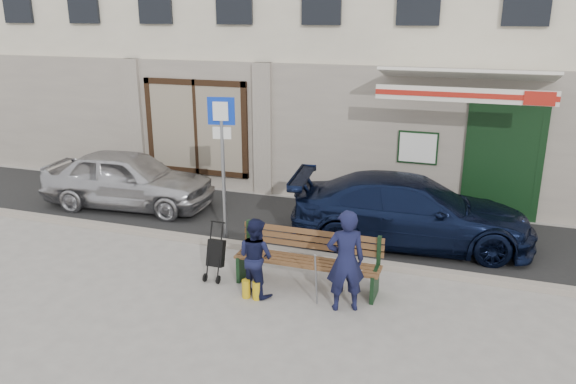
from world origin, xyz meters
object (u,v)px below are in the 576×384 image
at_px(car_silver, 128,179).
at_px(stroller, 216,254).
at_px(bench, 304,261).
at_px(woman, 256,257).
at_px(parking_sign, 222,145).
at_px(car_navy, 411,211).
at_px(man, 346,261).

xyz_separation_m(car_silver, stroller, (3.52, -2.69, -0.24)).
distance_m(bench, woman, 0.84).
bearing_deg(parking_sign, bench, -46.26).
relative_size(car_navy, man, 2.88).
bearing_deg(bench, parking_sign, 144.80).
height_order(parking_sign, stroller, parking_sign).
relative_size(car_navy, parking_sign, 1.63).
bearing_deg(man, woman, -24.74).
height_order(car_navy, bench, car_navy).
xyz_separation_m(bench, man, (0.80, -0.51, 0.34)).
xyz_separation_m(bench, woman, (-0.65, -0.49, 0.18)).
height_order(bench, woman, woman).
distance_m(car_navy, man, 2.98).
bearing_deg(parking_sign, stroller, -80.88).
relative_size(man, stroller, 1.63).
relative_size(car_silver, car_navy, 0.86).
distance_m(man, stroller, 2.35).
bearing_deg(car_navy, parking_sign, 97.83).
xyz_separation_m(parking_sign, bench, (2.13, -1.50, -1.44)).
bearing_deg(stroller, car_silver, 142.88).
xyz_separation_m(woman, stroller, (-0.85, 0.30, -0.21)).
distance_m(car_navy, parking_sign, 3.84).
bearing_deg(man, car_navy, -125.55).
distance_m(parking_sign, bench, 2.97).
height_order(bench, man, man).
bearing_deg(woman, car_silver, -13.68).
xyz_separation_m(car_silver, parking_sign, (2.90, -1.00, 1.23)).
height_order(parking_sign, bench, parking_sign).
bearing_deg(man, parking_sign, -58.46).
xyz_separation_m(car_navy, man, (-0.60, -2.92, 0.13)).
bearing_deg(car_navy, bench, 143.30).
xyz_separation_m(car_silver, car_navy, (6.42, -0.09, -0.00)).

